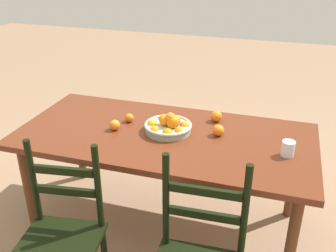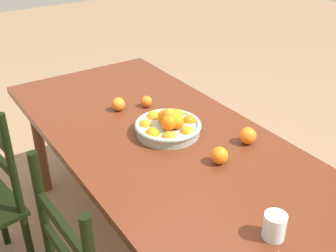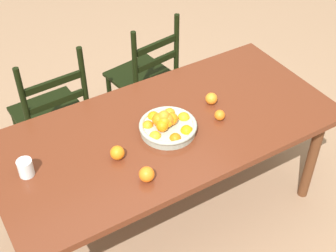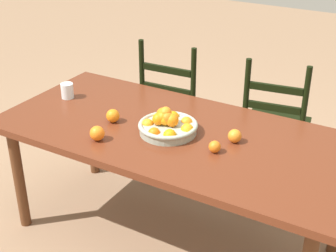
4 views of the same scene
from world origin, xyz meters
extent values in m
plane|color=#927155|center=(0.00, 0.00, 0.00)|extent=(12.00, 12.00, 0.00)
cube|color=#5D2917|center=(0.00, 0.00, 0.71)|extent=(1.95, 0.92, 0.04)
cylinder|color=#562F19|center=(0.87, -0.35, 0.35)|extent=(0.07, 0.07, 0.69)
cylinder|color=#562F19|center=(-0.87, 0.35, 0.35)|extent=(0.07, 0.07, 0.69)
cylinder|color=#562F19|center=(0.87, 0.35, 0.35)|extent=(0.07, 0.07, 0.69)
cube|color=black|center=(0.31, 0.86, 0.45)|extent=(0.47, 0.47, 0.03)
cylinder|color=black|center=(0.46, 1.07, 0.22)|extent=(0.04, 0.04, 0.44)
cylinder|color=black|center=(0.10, 1.02, 0.22)|extent=(0.04, 0.04, 0.44)
cylinder|color=black|center=(0.51, 0.71, 0.22)|extent=(0.04, 0.04, 0.44)
cylinder|color=black|center=(0.15, 0.66, 0.22)|extent=(0.04, 0.04, 0.44)
cylinder|color=black|center=(0.51, 0.71, 0.71)|extent=(0.04, 0.04, 0.50)
cylinder|color=black|center=(0.15, 0.66, 0.71)|extent=(0.04, 0.04, 0.50)
cube|color=black|center=(0.33, 0.69, 0.67)|extent=(0.33, 0.07, 0.04)
cube|color=black|center=(0.33, 0.69, 0.80)|extent=(0.33, 0.07, 0.04)
cube|color=black|center=(-0.42, 0.83, 0.42)|extent=(0.47, 0.47, 0.03)
cylinder|color=black|center=(-0.24, 1.04, 0.20)|extent=(0.04, 0.04, 0.41)
cylinder|color=black|center=(-0.63, 1.02, 0.20)|extent=(0.04, 0.04, 0.41)
cylinder|color=black|center=(-0.22, 0.65, 0.20)|extent=(0.04, 0.04, 0.41)
cylinder|color=black|center=(-0.61, 0.63, 0.20)|extent=(0.04, 0.04, 0.41)
cylinder|color=black|center=(-0.22, 0.65, 0.70)|extent=(0.04, 0.04, 0.54)
cylinder|color=black|center=(-0.61, 0.63, 0.70)|extent=(0.04, 0.04, 0.54)
cube|color=black|center=(-0.41, 0.64, 0.65)|extent=(0.36, 0.04, 0.04)
cube|color=black|center=(-0.41, 0.64, 0.80)|extent=(0.36, 0.04, 0.04)
cylinder|color=#9CA797|center=(-0.01, -0.04, 0.76)|extent=(0.30, 0.30, 0.05)
torus|color=#9CA797|center=(-0.01, -0.04, 0.78)|extent=(0.32, 0.32, 0.02)
sphere|color=orange|center=(0.10, -0.03, 0.77)|extent=(0.07, 0.07, 0.07)
sphere|color=orange|center=(0.05, 0.05, 0.77)|extent=(0.07, 0.07, 0.07)
sphere|color=orange|center=(-0.04, 0.07, 0.77)|extent=(0.07, 0.07, 0.07)
sphere|color=orange|center=(-0.11, 0.02, 0.77)|extent=(0.06, 0.06, 0.06)
sphere|color=orange|center=(-0.12, -0.08, 0.77)|extent=(0.07, 0.07, 0.07)
sphere|color=orange|center=(-0.03, -0.15, 0.77)|extent=(0.07, 0.07, 0.07)
sphere|color=orange|center=(0.05, -0.13, 0.77)|extent=(0.07, 0.07, 0.07)
sphere|color=orange|center=(-0.03, -0.03, 0.84)|extent=(0.06, 0.06, 0.06)
sphere|color=orange|center=(-0.05, -0.02, 0.81)|extent=(0.07, 0.07, 0.07)
sphere|color=orange|center=(-0.02, -0.05, 0.81)|extent=(0.06, 0.06, 0.06)
sphere|color=orange|center=(0.01, -0.04, 0.81)|extent=(0.07, 0.07, 0.07)
sphere|color=orange|center=(-0.06, -0.06, 0.81)|extent=(0.07, 0.07, 0.07)
sphere|color=orange|center=(-0.06, -0.02, 0.82)|extent=(0.07, 0.07, 0.07)
sphere|color=orange|center=(-0.04, -0.04, 0.82)|extent=(0.07, 0.07, 0.07)
sphere|color=orange|center=(-0.01, -0.04, 0.82)|extent=(0.06, 0.06, 0.06)
sphere|color=orange|center=(0.29, -0.10, 0.76)|extent=(0.06, 0.06, 0.06)
sphere|color=orange|center=(0.34, 0.04, 0.77)|extent=(0.07, 0.07, 0.07)
sphere|color=orange|center=(-0.29, -0.29, 0.77)|extent=(0.08, 0.08, 0.08)
sphere|color=orange|center=(-0.34, -0.08, 0.77)|extent=(0.08, 0.08, 0.08)
cylinder|color=silver|center=(-0.78, 0.05, 0.78)|extent=(0.08, 0.08, 0.09)
camera|label=1|loc=(-0.70, 2.14, 1.89)|focal=40.94mm
camera|label=2|loc=(-1.45, 0.92, 1.74)|focal=44.50mm
camera|label=3|loc=(-1.03, -1.71, 2.46)|focal=50.53mm
camera|label=4|loc=(1.15, -2.04, 1.96)|focal=52.28mm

